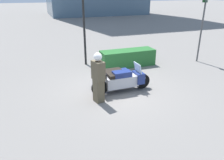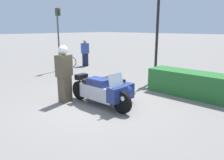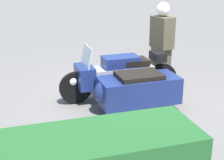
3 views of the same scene
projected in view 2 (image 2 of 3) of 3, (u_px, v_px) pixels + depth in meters
ground_plane at (101, 103)px, 7.29m from camera, size 160.00×160.00×0.00m
police_motorcycle at (108, 89)px, 7.15m from camera, size 2.56×1.33×1.16m
officer_rider at (64, 73)px, 7.17m from camera, size 0.42×0.57×1.89m
hedge_bush_curbside at (190, 84)px, 7.99m from camera, size 2.99×0.96×0.89m
twin_lamp_post at (159, 3)px, 9.44m from camera, size 0.43×1.32×4.21m
traffic_light_far at (58, 31)px, 12.17m from camera, size 0.22×0.28×3.47m
pedestrian_bystander at (85, 53)px, 14.02m from camera, size 0.48×0.56×1.69m
bicycle_parked at (67, 61)px, 14.14m from camera, size 1.57×0.38×0.69m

